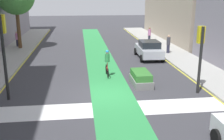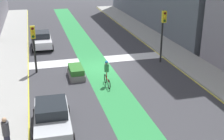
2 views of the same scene
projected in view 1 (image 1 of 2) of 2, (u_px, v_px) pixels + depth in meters
ground_plane at (105, 95)px, 15.24m from camera, size 120.00×120.00×0.00m
bike_lane_paint at (112, 94)px, 15.29m from camera, size 2.40×60.00×0.01m
crosswalk_band at (109, 109)px, 13.33m from camera, size 12.00×1.80×0.01m
curb_stripe_right at (206, 90)px, 15.94m from camera, size 0.16×60.00×0.01m
traffic_signal_near_right at (200, 47)px, 14.93m from camera, size 0.35×0.52×3.80m
traffic_signal_near_left at (3, 41)px, 13.83m from camera, size 0.35×0.52×4.49m
car_silver_right_far at (149, 49)px, 23.77m from camera, size 2.15×4.26×1.57m
cyclist_in_lane at (107, 63)px, 18.45m from camera, size 0.32×1.73×1.86m
pedestrian_sidewalk_right_a at (168, 44)px, 25.19m from camera, size 0.34×0.34×1.70m
pedestrian_sidewalk_left_a at (17, 39)px, 28.44m from camera, size 0.34×0.34×1.59m
pedestrian_sidewalk_right_b at (149, 35)px, 31.00m from camera, size 0.34×0.34×1.69m
median_planter at (141, 79)px, 16.83m from camera, size 1.11×2.22×0.85m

